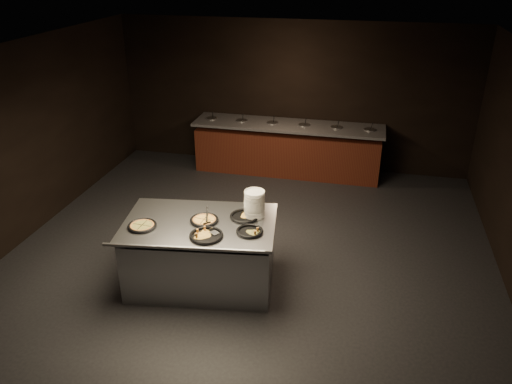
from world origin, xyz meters
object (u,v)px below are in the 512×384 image
pan_veggie_whole (142,226)px  serving_counter (201,254)px  plate_stack (255,204)px  pan_cheese_whole (204,220)px

pan_veggie_whole → serving_counter: bearing=23.2°
plate_stack → pan_veggie_whole: plate_stack is taller
serving_counter → pan_cheese_whole: size_ratio=5.69×
serving_counter → plate_stack: (0.65, 0.32, 0.66)m
pan_veggie_whole → plate_stack: bearing=24.6°
plate_stack → pan_veggie_whole: 1.44m
serving_counter → pan_veggie_whole: (-0.66, -0.28, 0.50)m
serving_counter → pan_veggie_whole: bearing=-164.8°
serving_counter → plate_stack: size_ratio=5.87×
plate_stack → serving_counter: bearing=-154.0°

